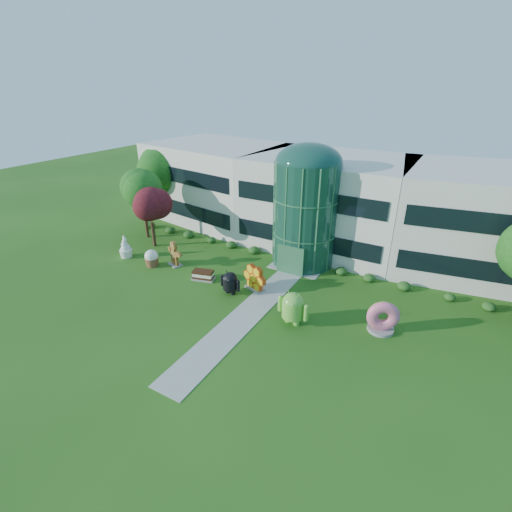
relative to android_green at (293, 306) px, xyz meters
The scene contains 14 objects.
ground 4.27m from the android_green, 149.52° to the right, with size 140.00×140.00×0.00m, color #215114.
building 16.64m from the android_green, 102.20° to the left, with size 46.00×15.00×9.30m, color beige, non-canonical shape.
atrium 11.09m from the android_green, 109.10° to the left, with size 6.00×6.00×9.80m, color #194738.
walkway 3.75m from the android_green, behind, with size 2.40×20.00×0.04m, color #9E9E93.
tree_red 19.78m from the android_green, 163.90° to the left, with size 4.00×4.00×6.00m, color #3F0C14, non-canonical shape.
trees_backdrop 11.82m from the android_green, 107.47° to the left, with size 52.00×8.00×8.40m, color #164F13, non-canonical shape.
android_green is the anchor object (origin of this frame).
android_black 6.44m from the android_green, 168.80° to the left, with size 2.02×1.35×2.29m, color black, non-canonical shape.
donut 6.36m from the android_green, 22.00° to the left, with size 2.34×1.12×2.43m, color #D65170, non-canonical shape.
gingerbread 14.24m from the android_green, 167.76° to the left, with size 2.75×1.06×2.54m, color brown, non-canonical shape.
ice_cream_sandwich 10.03m from the android_green, 168.19° to the left, with size 2.01×1.01×0.90m, color black, non-canonical shape.
honeycomb 5.67m from the android_green, 149.53° to the left, with size 2.64×0.94×2.08m, color yellow, non-canonical shape.
froyo 19.55m from the android_green, behind, with size 1.39×1.39×2.39m, color white, non-canonical shape.
cupcake 15.84m from the android_green, behind, with size 1.39×1.39×1.67m, color white, non-canonical shape.
Camera 1 is at (12.44, -19.00, 16.34)m, focal length 26.00 mm.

